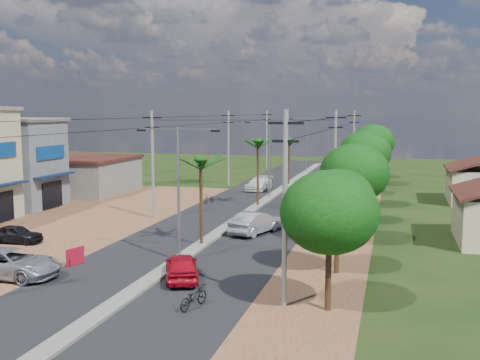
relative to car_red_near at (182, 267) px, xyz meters
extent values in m
plane|color=black|center=(-1.50, 3.46, -0.72)|extent=(160.00, 160.00, 0.00)
cube|color=black|center=(-1.50, 18.46, -0.70)|extent=(12.00, 110.00, 0.04)
cube|color=#605E56|center=(-1.50, 21.46, -0.63)|extent=(1.00, 90.00, 0.18)
cube|color=#58331E|center=(-16.50, 11.46, -0.70)|extent=(18.00, 46.00, 0.04)
cube|color=#58331E|center=(7.00, 18.46, -0.70)|extent=(5.00, 90.00, 0.03)
cube|color=#0D1B39|center=(-19.10, 10.46, 2.38)|extent=(0.80, 5.40, 0.15)
cube|color=black|center=(-19.45, 10.46, 0.58)|extent=(0.10, 3.00, 2.40)
cube|color=#54585C|center=(-23.50, 17.46, 3.28)|extent=(8.00, 6.00, 8.00)
cube|color=#605E56|center=(-23.50, 17.46, 7.43)|extent=(8.40, 6.40, 0.30)
cube|color=#0D1B39|center=(-19.10, 17.46, 2.38)|extent=(0.80, 5.40, 0.15)
cube|color=black|center=(-19.45, 17.46, 0.58)|extent=(0.10, 3.00, 2.40)
cube|color=navy|center=(-19.42, 17.46, 4.48)|extent=(0.12, 4.20, 1.20)
cube|color=#605E56|center=(-22.50, 27.46, 1.08)|extent=(10.00, 10.00, 3.60)
cube|color=black|center=(-22.50, 27.46, 3.08)|extent=(10.40, 10.40, 0.30)
cylinder|color=black|center=(8.00, -2.54, 1.38)|extent=(0.28, 0.28, 4.20)
ellipsoid|color=black|center=(8.00, -2.54, 3.78)|extent=(4.40, 4.40, 3.74)
cylinder|color=black|center=(7.80, 3.46, 1.21)|extent=(0.28, 0.28, 3.85)
ellipsoid|color=black|center=(7.80, 3.46, 3.41)|extent=(4.00, 4.00, 3.40)
cylinder|color=black|center=(8.20, 10.46, 1.56)|extent=(0.28, 0.28, 4.55)
ellipsoid|color=black|center=(8.20, 10.46, 4.16)|extent=(4.60, 4.60, 3.91)
cylinder|color=black|center=(7.90, 17.46, 1.31)|extent=(0.28, 0.28, 4.06)
ellipsoid|color=black|center=(7.90, 17.46, 3.63)|extent=(4.20, 4.20, 3.57)
cylinder|color=black|center=(8.10, 25.46, 1.66)|extent=(0.28, 0.28, 4.76)
ellipsoid|color=black|center=(8.10, 25.46, 4.38)|extent=(4.80, 4.80, 4.08)
cylinder|color=black|center=(7.70, 33.46, 1.10)|extent=(0.28, 0.28, 3.64)
ellipsoid|color=black|center=(7.70, 33.46, 3.18)|extent=(3.80, 3.80, 3.23)
cylinder|color=black|center=(8.30, 41.46, 1.73)|extent=(0.28, 0.28, 4.90)
ellipsoid|color=black|center=(8.30, 41.46, 4.53)|extent=(5.00, 5.00, 4.25)
cylinder|color=black|center=(8.00, 49.46, 1.45)|extent=(0.28, 0.28, 4.34)
ellipsoid|color=black|center=(8.00, 49.46, 3.93)|extent=(4.40, 4.40, 3.74)
cylinder|color=black|center=(-1.50, 7.46, 2.18)|extent=(0.22, 0.22, 5.80)
cylinder|color=black|center=(-1.50, 23.46, 2.38)|extent=(0.22, 0.22, 6.20)
cylinder|color=black|center=(-1.50, 39.46, 2.03)|extent=(0.22, 0.22, 5.50)
cylinder|color=gray|center=(-1.50, 3.46, 3.28)|extent=(0.16, 0.16, 8.00)
cube|color=gray|center=(-0.30, 3.46, 7.18)|extent=(2.40, 0.08, 0.08)
cube|color=gray|center=(-2.70, 3.46, 7.18)|extent=(2.40, 0.08, 0.08)
cube|color=black|center=(0.80, 3.46, 7.08)|extent=(0.50, 0.18, 0.12)
cube|color=black|center=(-3.80, 3.46, 7.08)|extent=(0.50, 0.18, 0.12)
cylinder|color=gray|center=(-1.50, 28.46, 3.28)|extent=(0.16, 0.16, 8.00)
cube|color=gray|center=(-0.30, 28.46, 7.18)|extent=(2.40, 0.08, 0.08)
cube|color=gray|center=(-2.70, 28.46, 7.18)|extent=(2.40, 0.08, 0.08)
cube|color=black|center=(0.80, 28.46, 7.08)|extent=(0.50, 0.18, 0.12)
cube|color=black|center=(-3.80, 28.46, 7.08)|extent=(0.50, 0.18, 0.12)
cylinder|color=gray|center=(-1.50, 53.46, 3.28)|extent=(0.16, 0.16, 8.00)
cube|color=gray|center=(-0.30, 53.46, 7.18)|extent=(2.40, 0.08, 0.08)
cube|color=gray|center=(-2.70, 53.46, 7.18)|extent=(2.40, 0.08, 0.08)
cube|color=black|center=(0.80, 53.46, 7.08)|extent=(0.50, 0.18, 0.12)
cube|color=black|center=(-3.80, 53.46, 7.08)|extent=(0.50, 0.18, 0.12)
cylinder|color=#605E56|center=(-8.50, 15.46, 3.78)|extent=(0.24, 0.24, 9.00)
cube|color=black|center=(-8.50, 15.46, 7.68)|extent=(1.60, 0.12, 0.12)
cube|color=black|center=(-8.50, 15.46, 6.88)|extent=(1.20, 0.12, 0.12)
cylinder|color=#605E56|center=(-8.50, 37.46, 3.78)|extent=(0.24, 0.24, 9.00)
cube|color=black|center=(-8.50, 37.46, 7.68)|extent=(1.60, 0.12, 0.12)
cube|color=black|center=(-8.50, 37.46, 6.88)|extent=(1.20, 0.12, 0.12)
cylinder|color=#605E56|center=(-8.50, 58.46, 3.78)|extent=(0.24, 0.24, 9.00)
cube|color=black|center=(-8.50, 58.46, 7.68)|extent=(1.60, 0.12, 0.12)
cube|color=black|center=(-8.50, 58.46, 6.88)|extent=(1.20, 0.12, 0.12)
cylinder|color=#605E56|center=(6.00, -2.54, 3.78)|extent=(0.24, 0.24, 9.00)
cube|color=black|center=(6.00, -2.54, 7.68)|extent=(1.60, 0.12, 0.12)
cube|color=black|center=(6.00, -2.54, 6.88)|extent=(1.20, 0.12, 0.12)
cylinder|color=#605E56|center=(6.00, 19.46, 3.78)|extent=(0.24, 0.24, 9.00)
cube|color=black|center=(6.00, 19.46, 7.68)|extent=(1.60, 0.12, 0.12)
cube|color=black|center=(6.00, 19.46, 6.88)|extent=(1.20, 0.12, 0.12)
cylinder|color=#605E56|center=(6.00, 41.46, 3.78)|extent=(0.24, 0.24, 9.00)
cube|color=black|center=(6.00, 41.46, 7.68)|extent=(1.60, 0.12, 0.12)
cube|color=black|center=(6.00, 41.46, 6.88)|extent=(1.20, 0.12, 0.12)
imported|color=#A00816|center=(0.00, 0.00, 0.00)|extent=(3.18, 4.53, 1.43)
imported|color=gray|center=(1.08, 12.06, 0.09)|extent=(3.17, 5.17, 1.61)
imported|color=silver|center=(-3.93, 34.13, 0.01)|extent=(2.51, 5.19, 1.46)
imported|color=gray|center=(-9.00, -2.01, 0.05)|extent=(5.58, 2.69, 1.53)
imported|color=black|center=(-13.89, 4.86, -0.10)|extent=(3.70, 1.71, 1.23)
imported|color=black|center=(2.09, -3.92, -0.20)|extent=(1.20, 2.06, 1.03)
imported|color=black|center=(-6.50, 24.08, -0.26)|extent=(1.06, 1.85, 0.92)
imported|color=black|center=(-2.70, 32.73, -0.25)|extent=(0.80, 1.60, 0.92)
cube|color=maroon|center=(-7.00, 1.03, -0.18)|extent=(0.47, 1.25, 1.07)
cylinder|color=black|center=(-7.00, 0.45, -0.45)|extent=(0.04, 0.04, 0.53)
cylinder|color=black|center=(-7.00, 1.62, -0.45)|extent=(0.04, 0.04, 0.53)
camera|label=1|loc=(10.63, -27.06, 8.21)|focal=42.00mm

